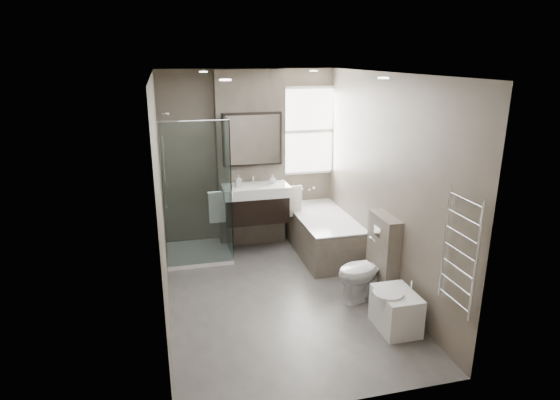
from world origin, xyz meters
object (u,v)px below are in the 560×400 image
object	(u,v)px
vanity	(256,203)
bathtub	(323,232)
toilet	(365,271)
bidet	(395,310)

from	to	relation	value
vanity	bathtub	bearing A→B (deg)	-19.37
vanity	bathtub	size ratio (longest dim) A/B	0.59
vanity	toilet	xyz separation A→B (m)	(0.97, -1.72, -0.38)
bathtub	bidet	distance (m)	2.09
bidet	vanity	bearing A→B (deg)	112.80
bathtub	toilet	world-z (taller)	toilet
vanity	bidet	xyz separation A→B (m)	(1.01, -2.41, -0.52)
bidet	toilet	bearing A→B (deg)	93.64
vanity	toilet	bearing A→B (deg)	-60.60
vanity	bidet	size ratio (longest dim) A/B	1.74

